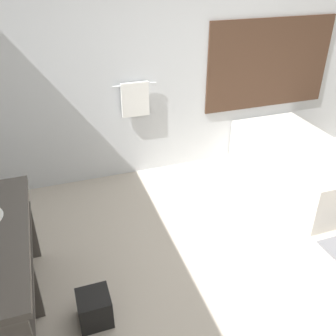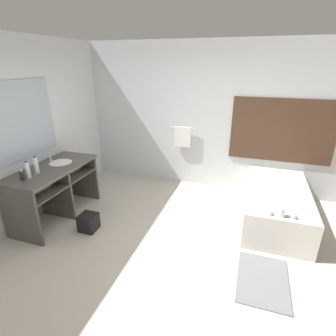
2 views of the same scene
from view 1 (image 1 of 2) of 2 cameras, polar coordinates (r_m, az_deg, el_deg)
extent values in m
plane|color=beige|center=(3.32, 11.08, -18.29)|extent=(16.00, 16.00, 0.00)
cube|color=silver|center=(4.40, -1.58, 15.69)|extent=(7.40, 0.06, 2.70)
cube|color=#4C3323|center=(5.00, 15.24, 15.03)|extent=(1.70, 0.02, 1.10)
cylinder|color=silver|center=(4.31, -5.16, 12.52)|extent=(0.50, 0.02, 0.02)
cube|color=white|center=(4.36, -5.02, 10.35)|extent=(0.32, 0.04, 0.40)
cube|color=silver|center=(4.69, 19.38, 0.54)|extent=(0.92, 1.78, 0.53)
ellipsoid|color=white|center=(4.64, 19.61, 1.75)|extent=(0.66, 1.28, 0.30)
cube|color=black|center=(3.05, -11.14, -20.21)|extent=(0.24, 0.24, 0.25)
camera|label=2|loc=(2.37, 88.72, -2.75)|focal=28.00mm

